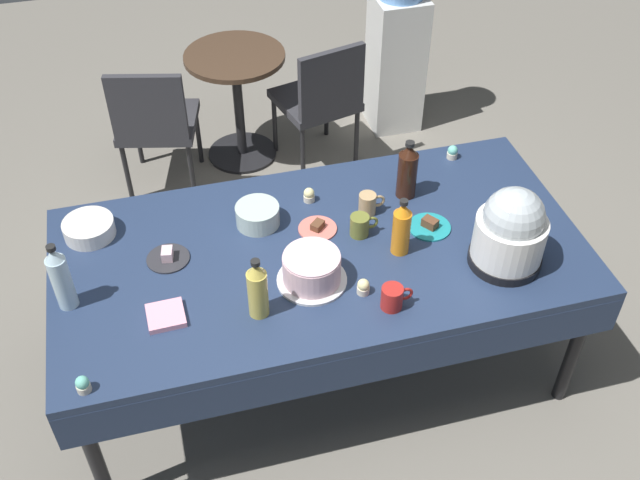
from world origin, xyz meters
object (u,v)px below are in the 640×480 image
(cupcake_cocoa, at_px, (363,287))
(round_cafe_table, at_px, (237,87))
(water_cooler, at_px, (397,43))
(cupcake_vanilla, at_px, (83,385))
(ceramic_snack_bowl, at_px, (89,228))
(dessert_plate_charcoal, at_px, (168,257))
(coffee_mug_tan, at_px, (368,204))
(slow_cooker, at_px, (511,231))
(glass_salad_bowl, at_px, (258,215))
(coffee_mug_olive, at_px, (360,225))
(soda_bottle_ginger_ale, at_px, (258,289))
(soda_bottle_orange_juice, at_px, (401,228))
(cupcake_mint, at_px, (452,152))
(potluck_table, at_px, (320,260))
(dessert_plate_coral, at_px, (318,228))
(dessert_plate_teal, at_px, (430,226))
(dessert_plate_white, at_px, (518,208))
(soda_bottle_water, at_px, (61,278))
(maroon_chair_left, at_px, (155,120))
(coffee_mug_red, at_px, (393,297))
(soda_bottle_cola, at_px, (407,171))
(maroon_chair_right, at_px, (321,96))
(cupcake_lemon, at_px, (309,195))

(cupcake_cocoa, distance_m, round_cafe_table, 2.09)
(water_cooler, bearing_deg, cupcake_vanilla, -129.85)
(ceramic_snack_bowl, bearing_deg, dessert_plate_charcoal, -37.89)
(coffee_mug_tan, distance_m, water_cooler, 1.88)
(slow_cooker, xyz_separation_m, glass_salad_bowl, (-0.92, 0.49, -0.12))
(coffee_mug_olive, bearing_deg, soda_bottle_ginger_ale, -146.76)
(slow_cooker, bearing_deg, round_cafe_table, 110.30)
(soda_bottle_orange_juice, bearing_deg, cupcake_mint, 50.15)
(potluck_table, bearing_deg, dessert_plate_coral, 80.06)
(ceramic_snack_bowl, bearing_deg, dessert_plate_teal, -13.06)
(dessert_plate_white, relative_size, cupcake_mint, 2.44)
(potluck_table, bearing_deg, water_cooler, 61.90)
(glass_salad_bowl, bearing_deg, cupcake_cocoa, -58.29)
(cupcake_vanilla, relative_size, soda_bottle_water, 0.22)
(potluck_table, xyz_separation_m, maroon_chair_left, (-0.57, 1.55, -0.20))
(dessert_plate_white, distance_m, dessert_plate_coral, 0.89)
(glass_salad_bowl, height_order, cupcake_cocoa, glass_salad_bowl)
(coffee_mug_red, bearing_deg, dessert_plate_coral, 108.05)
(potluck_table, relative_size, soda_bottle_cola, 7.70)
(soda_bottle_cola, bearing_deg, soda_bottle_ginger_ale, -145.67)
(maroon_chair_left, bearing_deg, cupcake_cocoa, -70.07)
(cupcake_vanilla, bearing_deg, soda_bottle_cola, 26.99)
(soda_bottle_cola, bearing_deg, maroon_chair_right, 91.97)
(glass_salad_bowl, relative_size, cupcake_mint, 2.80)
(slow_cooker, height_order, dessert_plate_teal, slow_cooker)
(cupcake_lemon, xyz_separation_m, soda_bottle_ginger_ale, (-0.35, -0.60, 0.09))
(dessert_plate_charcoal, distance_m, cupcake_mint, 1.44)
(cupcake_vanilla, bearing_deg, coffee_mug_red, 4.93)
(slow_cooker, xyz_separation_m, ceramic_snack_bowl, (-1.62, 0.60, -0.13))
(cupcake_lemon, xyz_separation_m, soda_bottle_water, (-1.05, -0.37, 0.11))
(maroon_chair_right, bearing_deg, dessert_plate_charcoal, -125.47)
(cupcake_mint, height_order, soda_bottle_ginger_ale, soda_bottle_ginger_ale)
(cupcake_mint, xyz_separation_m, soda_bottle_water, (-1.79, -0.51, 0.11))
(dessert_plate_white, xyz_separation_m, coffee_mug_red, (-0.72, -0.40, 0.04))
(cupcake_cocoa, xyz_separation_m, soda_bottle_orange_juice, (0.22, 0.19, 0.09))
(soda_bottle_ginger_ale, distance_m, coffee_mug_olive, 0.60)
(dessert_plate_teal, height_order, cupcake_mint, cupcake_mint)
(cupcake_mint, bearing_deg, dessert_plate_teal, -122.60)
(dessert_plate_charcoal, bearing_deg, coffee_mug_tan, 4.80)
(cupcake_mint, distance_m, soda_bottle_cola, 0.39)
(dessert_plate_white, distance_m, cupcake_mint, 0.46)
(soda_bottle_ginger_ale, bearing_deg, dessert_plate_charcoal, 128.42)
(water_cooler, bearing_deg, potluck_table, -118.10)
(slow_cooker, relative_size, dessert_plate_teal, 1.97)
(dessert_plate_charcoal, distance_m, coffee_mug_olive, 0.81)
(slow_cooker, relative_size, cupcake_cocoa, 5.34)
(soda_bottle_orange_juice, bearing_deg, slow_cooker, -23.80)
(potluck_table, distance_m, glass_salad_bowl, 0.33)
(ceramic_snack_bowl, height_order, dessert_plate_white, ceramic_snack_bowl)
(soda_bottle_ginger_ale, xyz_separation_m, maroon_chair_left, (-0.25, 1.84, -0.38))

